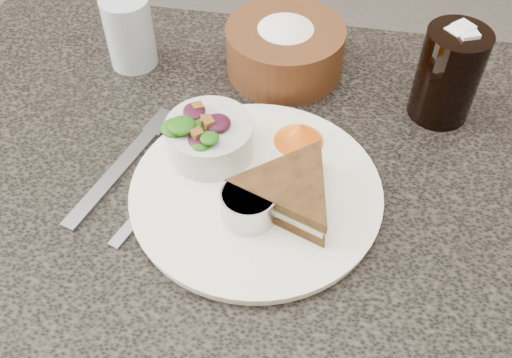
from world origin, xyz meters
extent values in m
cube|color=black|center=(0.00, 0.00, 0.38)|extent=(1.00, 0.70, 0.75)
cylinder|color=white|center=(-0.01, -0.02, 0.76)|extent=(0.29, 0.29, 0.01)
cylinder|color=#B2B2B4|center=(-0.01, -0.06, 0.78)|extent=(0.07, 0.07, 0.04)
cone|color=#FF650E|center=(0.03, 0.06, 0.78)|extent=(0.09, 0.09, 0.03)
cube|color=gray|center=(-0.18, -0.02, 0.75)|extent=(0.07, 0.19, 0.01)
cube|color=#93979E|center=(-0.11, -0.02, 0.75)|extent=(0.08, 0.21, 0.00)
cylinder|color=#A9B8C6|center=(-0.23, 0.20, 0.80)|extent=(0.09, 0.09, 0.10)
camera|label=1|loc=(0.07, -0.45, 1.28)|focal=40.00mm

